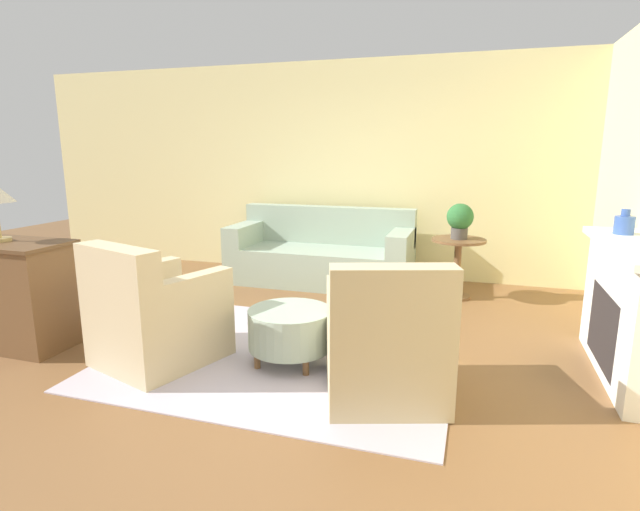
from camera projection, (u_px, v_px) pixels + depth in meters
ground_plane at (283, 356)px, 4.11m from camera, size 16.00×16.00×0.00m
wall_back at (365, 170)px, 6.60m from camera, size 9.86×0.12×2.80m
rug at (283, 356)px, 4.11m from camera, size 2.73×2.18×0.01m
couch at (322, 256)px, 6.37m from camera, size 2.28×0.94×0.94m
armchair_left at (154, 318)px, 3.92m from camera, size 1.01×1.07×0.98m
armchair_right at (385, 345)px, 3.38m from camera, size 1.01×1.07×0.98m
ottoman_table at (290, 329)px, 3.95m from camera, size 0.66×0.66×0.43m
side_table at (458, 257)px, 5.64m from camera, size 0.60×0.60×0.69m
fireplace at (632, 308)px, 3.65m from camera, size 0.44×1.57×1.02m
dresser at (7, 292)px, 4.29m from camera, size 1.14×0.56×0.92m
vase_mantel_near at (624, 224)px, 3.92m from camera, size 0.15×0.15×0.20m
potted_plant_on_side_table at (460, 219)px, 5.55m from camera, size 0.29×0.29×0.40m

